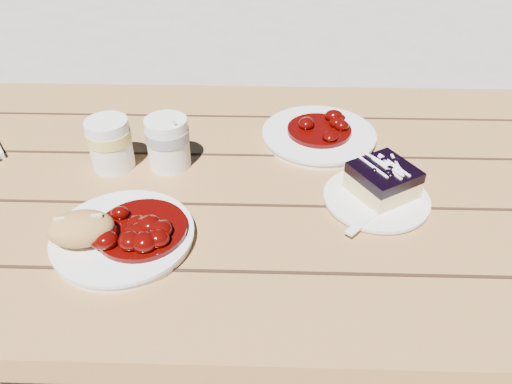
{
  "coord_description": "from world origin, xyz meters",
  "views": [
    {
      "loc": [
        0.0,
        -0.76,
        1.3
      ],
      "look_at": [
        -0.02,
        -0.12,
        0.81
      ],
      "focal_mm": 35.0,
      "sensor_mm": 36.0,
      "label": 1
    }
  ],
  "objects_px": {
    "second_cup": "(110,144)",
    "coffee_cup": "(168,143)",
    "bread_roll": "(81,229)",
    "second_plate": "(319,136)",
    "picnic_table": "(267,242)",
    "main_plate": "(123,237)",
    "blueberry_cake": "(383,180)",
    "dessert_plate": "(376,199)"
  },
  "relations": [
    {
      "from": "picnic_table",
      "to": "bread_roll",
      "type": "bearing_deg",
      "value": -145.26
    },
    {
      "from": "dessert_plate",
      "to": "coffee_cup",
      "type": "distance_m",
      "value": 0.4
    },
    {
      "from": "main_plate",
      "to": "second_plate",
      "type": "distance_m",
      "value": 0.47
    },
    {
      "from": "second_plate",
      "to": "main_plate",
      "type": "bearing_deg",
      "value": -135.89
    },
    {
      "from": "main_plate",
      "to": "coffee_cup",
      "type": "distance_m",
      "value": 0.23
    },
    {
      "from": "bread_roll",
      "to": "blueberry_cake",
      "type": "distance_m",
      "value": 0.51
    },
    {
      "from": "coffee_cup",
      "to": "second_plate",
      "type": "bearing_deg",
      "value": 19.45
    },
    {
      "from": "picnic_table",
      "to": "dessert_plate",
      "type": "relative_size",
      "value": 11.13
    },
    {
      "from": "picnic_table",
      "to": "coffee_cup",
      "type": "xyz_separation_m",
      "value": [
        -0.19,
        0.04,
        0.21
      ]
    },
    {
      "from": "bread_roll",
      "to": "coffee_cup",
      "type": "bearing_deg",
      "value": 68.66
    },
    {
      "from": "blueberry_cake",
      "to": "coffee_cup",
      "type": "bearing_deg",
      "value": 135.39
    },
    {
      "from": "picnic_table",
      "to": "bread_roll",
      "type": "relative_size",
      "value": 19.59
    },
    {
      "from": "bread_roll",
      "to": "second_plate",
      "type": "bearing_deg",
      "value": 41.48
    },
    {
      "from": "coffee_cup",
      "to": "second_plate",
      "type": "distance_m",
      "value": 0.32
    },
    {
      "from": "bread_roll",
      "to": "second_cup",
      "type": "relative_size",
      "value": 1.02
    },
    {
      "from": "second_cup",
      "to": "coffee_cup",
      "type": "bearing_deg",
      "value": 3.89
    },
    {
      "from": "second_plate",
      "to": "second_cup",
      "type": "distance_m",
      "value": 0.42
    },
    {
      "from": "main_plate",
      "to": "blueberry_cake",
      "type": "xyz_separation_m",
      "value": [
        0.43,
        0.13,
        0.03
      ]
    },
    {
      "from": "main_plate",
      "to": "second_plate",
      "type": "height_order",
      "value": "same"
    },
    {
      "from": "main_plate",
      "to": "blueberry_cake",
      "type": "height_order",
      "value": "blueberry_cake"
    },
    {
      "from": "dessert_plate",
      "to": "second_plate",
      "type": "relative_size",
      "value": 0.77
    },
    {
      "from": "main_plate",
      "to": "dessert_plate",
      "type": "bearing_deg",
      "value": 15.2
    },
    {
      "from": "picnic_table",
      "to": "dessert_plate",
      "type": "xyz_separation_m",
      "value": [
        0.19,
        -0.06,
        0.17
      ]
    },
    {
      "from": "picnic_table",
      "to": "dessert_plate",
      "type": "height_order",
      "value": "dessert_plate"
    },
    {
      "from": "main_plate",
      "to": "second_cup",
      "type": "distance_m",
      "value": 0.23
    },
    {
      "from": "picnic_table",
      "to": "second_cup",
      "type": "height_order",
      "value": "second_cup"
    },
    {
      "from": "blueberry_cake",
      "to": "dessert_plate",
      "type": "bearing_deg",
      "value": -155.3
    },
    {
      "from": "bread_roll",
      "to": "second_plate",
      "type": "distance_m",
      "value": 0.52
    },
    {
      "from": "main_plate",
      "to": "bread_roll",
      "type": "relative_size",
      "value": 2.16
    },
    {
      "from": "main_plate",
      "to": "dessert_plate",
      "type": "xyz_separation_m",
      "value": [
        0.42,
        0.11,
        -0.0
      ]
    },
    {
      "from": "bread_roll",
      "to": "blueberry_cake",
      "type": "height_order",
      "value": "bread_roll"
    },
    {
      "from": "coffee_cup",
      "to": "second_cup",
      "type": "xyz_separation_m",
      "value": [
        -0.11,
        -0.01,
        0.0
      ]
    },
    {
      "from": "main_plate",
      "to": "second_cup",
      "type": "relative_size",
      "value": 2.21
    },
    {
      "from": "bread_roll",
      "to": "main_plate",
      "type": "bearing_deg",
      "value": 19.98
    },
    {
      "from": "bread_roll",
      "to": "blueberry_cake",
      "type": "xyz_separation_m",
      "value": [
        0.49,
        0.15,
        -0.01
      ]
    },
    {
      "from": "bread_roll",
      "to": "dessert_plate",
      "type": "distance_m",
      "value": 0.5
    },
    {
      "from": "second_cup",
      "to": "picnic_table",
      "type": "bearing_deg",
      "value": -6.81
    },
    {
      "from": "picnic_table",
      "to": "main_plate",
      "type": "relative_size",
      "value": 9.07
    },
    {
      "from": "picnic_table",
      "to": "second_plate",
      "type": "bearing_deg",
      "value": 54.38
    },
    {
      "from": "dessert_plate",
      "to": "second_cup",
      "type": "relative_size",
      "value": 1.8
    },
    {
      "from": "blueberry_cake",
      "to": "bread_roll",
      "type": "bearing_deg",
      "value": 165.48
    },
    {
      "from": "picnic_table",
      "to": "main_plate",
      "type": "height_order",
      "value": "main_plate"
    }
  ]
}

